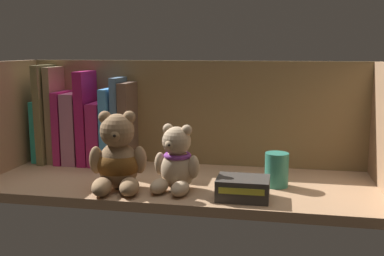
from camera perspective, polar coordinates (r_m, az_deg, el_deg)
name	(u,v)px	position (r cm, az deg, el deg)	size (l,w,h in cm)	color
shelf_board	(180,185)	(101.15, -1.52, -7.11)	(82.85, 30.95, 2.00)	#A87F5B
shelf_back_panel	(194,117)	(113.75, 0.22, 1.39)	(85.25, 1.20, 27.59)	olive
shelf_side_panel_left	(1,122)	(115.00, -22.55, 0.73)	(1.60, 33.35, 27.59)	#A87F5B
book_0	(44,130)	(125.02, -17.87, -0.22)	(1.90, 10.93, 15.42)	#34C9B7
book_1	(51,113)	(123.30, -17.08, 1.82)	(1.75, 14.47, 24.50)	olive
book_2	(59,114)	(122.34, -16.19, 1.69)	(1.74, 11.84, 24.01)	#927A57
book_3	(67,126)	(121.80, -15.21, 0.26)	(1.89, 13.48, 17.96)	#AA2263
book_4	(79,127)	(120.49, -13.89, 0.15)	(3.51, 13.52, 17.67)	#AD6C8B
book_5	(90,117)	(118.73, -12.49, 1.38)	(2.35, 13.86, 23.04)	#A3195B
book_6	(103,132)	(118.12, -11.03, -0.49)	(3.12, 13.80, 15.41)	#A52261
book_7	(113,125)	(116.77, -9.75, 0.32)	(1.86, 14.57, 18.98)	#468ED0
book_8	(121,121)	(115.80, -8.74, 0.92)	(1.81, 11.49, 21.58)	slate
book_9	(131,123)	(115.09, -7.59, 0.61)	(2.30, 13.11, 20.43)	brown
teddy_bear_larger	(118,159)	(94.61, -9.18, -3.82)	(12.12, 12.90, 16.14)	#93704C
teddy_bear_smaller	(176,162)	(93.05, -1.98, -4.29)	(10.03, 10.45, 13.50)	tan
pillar_candle	(277,170)	(97.75, 10.44, -5.09)	(4.89, 4.89, 7.14)	#2D7A66
small_product_box	(243,188)	(89.24, 6.34, -7.43)	(9.96, 7.64, 4.13)	#38332D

